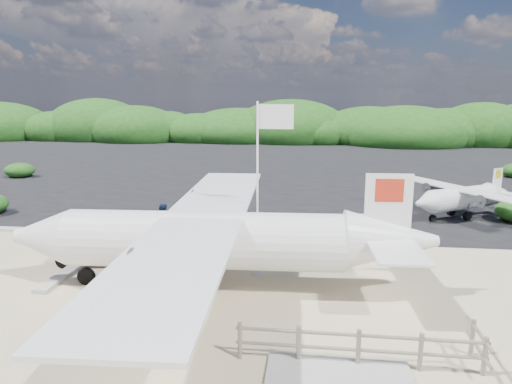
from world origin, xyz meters
The scene contains 11 objects.
ground centered at (0.00, 0.00, 0.00)m, with size 160.00×160.00×0.00m, color beige.
asphalt_apron centered at (0.00, 30.00, 0.00)m, with size 90.00×50.00×0.04m, color #B2B2B2, non-canonical shape.
vegetation_band centered at (0.00, 55.00, 0.00)m, with size 124.00×8.00×4.40m, color #B2B2B2, non-canonical shape.
fence centered at (6.00, -5.00, 0.00)m, with size 6.40×2.00×1.10m, color #B2B2B2, non-canonical shape.
baggage_cart centered at (-3.94, 1.21, 0.00)m, with size 3.01×1.72×1.50m, color #160ED7, non-canonical shape.
flagpole centered at (2.75, 0.82, 0.00)m, with size 1.30×0.54×6.52m, color white, non-canonical shape.
signboard centered at (0.63, -1.21, 0.00)m, with size 1.59×0.15×1.31m, color #4D1C16, non-canonical shape.
crew_a centered at (1.43, 2.00, 0.93)m, with size 0.68×0.45×1.87m, color #121E43.
crew_b centered at (-2.12, 4.25, 0.92)m, with size 0.89×0.70×1.84m, color #121E43.
aircraft_large centered at (14.93, 20.67, 0.00)m, with size 17.76×17.76×5.33m, color #B2B2B2, non-canonical shape.
aircraft_small centered at (-12.10, 28.38, 0.00)m, with size 7.05×7.05×2.54m, color #B2B2B2, non-canonical shape.
Camera 1 is at (4.73, -15.59, 6.62)m, focal length 32.00 mm.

